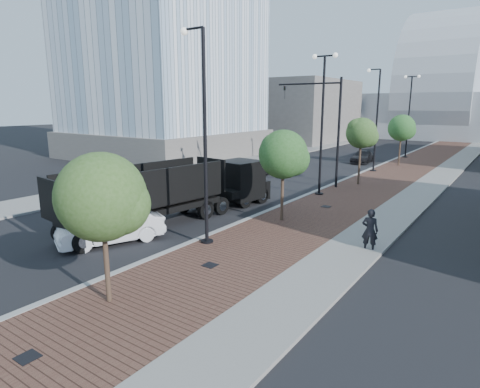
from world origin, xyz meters
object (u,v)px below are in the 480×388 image
Objects in this scene: dump_truck at (200,191)px; dark_car_mid at (246,169)px; white_sedan at (111,227)px; pedestrian at (370,230)px.

dark_car_mid is (-4.66, 11.49, -0.65)m from dump_truck.
dump_truck is 6.09m from white_sedan.
white_sedan reaches higher than dark_car_mid.
white_sedan is 11.32m from pedestrian.
dark_car_mid is 18.77m from pedestrian.
white_sedan is at bearing 20.42° from pedestrian.
pedestrian is at bearing 53.60° from white_sedan.
dump_truck reaches higher than dark_car_mid.
pedestrian is at bearing 4.51° from dump_truck.
dump_truck is 9.80m from pedestrian.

